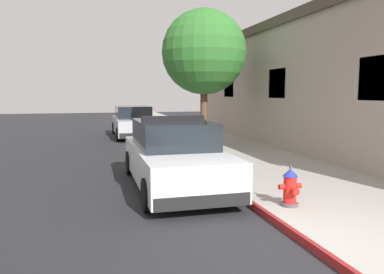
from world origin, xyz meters
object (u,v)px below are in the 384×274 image
at_px(police_cruiser, 174,156).
at_px(fire_hydrant, 290,187).
at_px(street_tree, 204,52).
at_px(parked_car_silver_ahead, 133,122).

bearing_deg(police_cruiser, fire_hydrant, -56.23).
distance_m(police_cruiser, fire_hydrant, 3.00).
bearing_deg(fire_hydrant, street_tree, 84.22).
height_order(police_cruiser, street_tree, street_tree).
relative_size(parked_car_silver_ahead, street_tree, 0.90).
relative_size(police_cruiser, street_tree, 0.90).
xyz_separation_m(police_cruiser, fire_hydrant, (1.66, -2.48, -0.26)).
distance_m(police_cruiser, parked_car_silver_ahead, 10.71).
height_order(parked_car_silver_ahead, fire_hydrant, parked_car_silver_ahead).
height_order(police_cruiser, fire_hydrant, police_cruiser).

